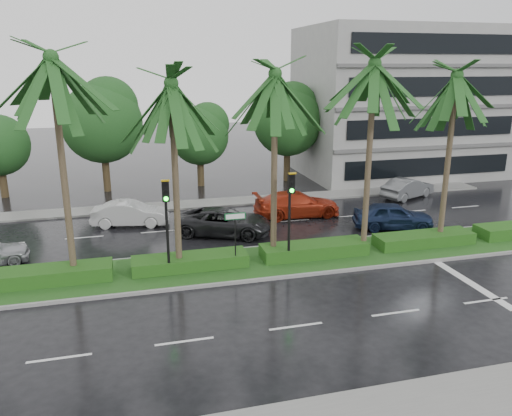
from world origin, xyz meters
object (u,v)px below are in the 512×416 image
object	(u,v)px
car_white	(130,214)
car_red	(297,204)
car_blue	(393,216)
signal_median_left	(167,214)
car_grey	(408,188)
car_darkgrey	(224,222)
street_sign	(235,226)

from	to	relation	value
car_white	car_red	distance (m)	10.03
car_blue	signal_median_left	bearing A→B (deg)	121.66
car_white	car_blue	xyz separation A→B (m)	(14.50, -4.42, 0.04)
car_blue	car_grey	distance (m)	7.43
signal_median_left	car_grey	world-z (taller)	signal_median_left
car_white	car_darkgrey	size ratio (longest dim) A/B	0.83
signal_median_left	street_sign	size ratio (longest dim) A/B	1.68
signal_median_left	street_sign	distance (m)	3.13
signal_median_left	car_white	distance (m)	8.71
car_white	car_grey	world-z (taller)	car_white
car_red	car_blue	world-z (taller)	car_red
street_sign	car_white	bearing A→B (deg)	119.08
signal_median_left	car_darkgrey	world-z (taller)	signal_median_left
car_blue	car_white	bearing A→B (deg)	88.19
car_blue	car_darkgrey	bearing A→B (deg)	96.52
car_blue	car_red	bearing A→B (deg)	65.79
car_blue	car_grey	xyz separation A→B (m)	(4.50, 5.91, -0.05)
signal_median_left	car_white	xyz separation A→B (m)	(-1.50, 8.27, -2.28)
signal_median_left	street_sign	bearing A→B (deg)	3.47
car_white	car_darkgrey	world-z (taller)	car_darkgrey
street_sign	car_blue	size ratio (longest dim) A/B	0.58
car_grey	car_blue	bearing A→B (deg)	119.16
car_blue	car_grey	world-z (taller)	car_blue
car_red	street_sign	bearing A→B (deg)	144.49
car_darkgrey	car_blue	size ratio (longest dim) A/B	1.18
car_blue	street_sign	bearing A→B (deg)	125.31
street_sign	car_darkgrey	distance (m)	5.32
car_red	car_darkgrey	bearing A→B (deg)	115.47
signal_median_left	car_darkgrey	xyz separation A→B (m)	(3.50, 5.29, -2.27)
car_white	car_grey	size ratio (longest dim) A/B	1.01
car_red	car_white	bearing A→B (deg)	87.08
signal_median_left	car_darkgrey	distance (m)	6.74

